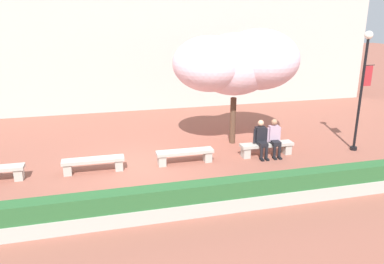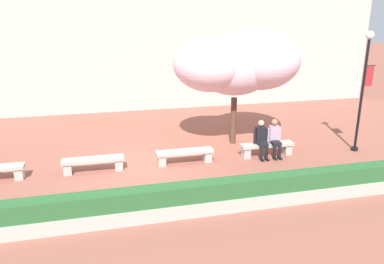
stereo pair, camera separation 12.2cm
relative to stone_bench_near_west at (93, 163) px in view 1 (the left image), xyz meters
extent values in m
plane|color=#8E5142|center=(1.46, 0.00, -0.31)|extent=(100.00, 100.00, 0.00)
cube|color=#B7B2A8|center=(1.46, 9.72, 4.44)|extent=(28.00, 4.00, 9.49)
cube|color=#ADA89E|center=(-2.15, -0.01, -0.13)|extent=(0.24, 0.34, 0.35)
cube|color=#ADA89E|center=(0.00, 0.00, 0.09)|extent=(1.89, 0.44, 0.10)
cube|color=#ADA89E|center=(-0.77, 0.01, -0.13)|extent=(0.24, 0.34, 0.35)
cube|color=#ADA89E|center=(0.77, -0.01, -0.13)|extent=(0.24, 0.34, 0.35)
cube|color=#ADA89E|center=(2.93, 0.00, 0.09)|extent=(1.89, 0.44, 0.10)
cube|color=#ADA89E|center=(2.15, 0.01, -0.13)|extent=(0.24, 0.34, 0.35)
cube|color=#ADA89E|center=(3.70, -0.01, -0.13)|extent=(0.24, 0.34, 0.35)
cube|color=#ADA89E|center=(5.86, 0.00, 0.09)|extent=(1.89, 0.44, 0.10)
cube|color=#ADA89E|center=(5.08, 0.01, -0.13)|extent=(0.24, 0.34, 0.35)
cube|color=#ADA89E|center=(6.63, -0.01, -0.13)|extent=(0.24, 0.34, 0.35)
cube|color=black|center=(5.50, -0.42, -0.28)|extent=(0.11, 0.22, 0.06)
cylinder|color=black|center=(5.50, -0.36, -0.07)|extent=(0.10, 0.10, 0.42)
cube|color=black|center=(5.68, -0.42, -0.28)|extent=(0.11, 0.22, 0.06)
cylinder|color=black|center=(5.68, -0.36, -0.07)|extent=(0.10, 0.10, 0.42)
cube|color=black|center=(5.60, -0.18, 0.20)|extent=(0.29, 0.41, 0.12)
cube|color=black|center=(5.61, 0.04, 0.47)|extent=(0.35, 0.23, 0.54)
sphere|color=tan|center=(5.61, 0.04, 0.88)|extent=(0.21, 0.21, 0.21)
cylinder|color=black|center=(5.39, 0.03, 0.43)|extent=(0.09, 0.09, 0.50)
cylinder|color=black|center=(5.81, 0.01, 0.43)|extent=(0.09, 0.09, 0.50)
cube|color=black|center=(5.98, -0.41, -0.28)|extent=(0.12, 0.23, 0.06)
cylinder|color=black|center=(5.98, -0.35, -0.07)|extent=(0.10, 0.10, 0.42)
cube|color=black|center=(6.16, -0.43, -0.28)|extent=(0.12, 0.23, 0.06)
cylinder|color=black|center=(6.16, -0.37, -0.07)|extent=(0.10, 0.10, 0.42)
cube|color=black|center=(6.09, -0.18, 0.20)|extent=(0.31, 0.42, 0.12)
cube|color=#B293A8|center=(6.11, 0.04, 0.47)|extent=(0.36, 0.25, 0.54)
sphere|color=#A37556|center=(6.11, 0.04, 0.88)|extent=(0.21, 0.21, 0.21)
cylinder|color=#B293A8|center=(5.90, 0.04, 0.43)|extent=(0.09, 0.09, 0.50)
cylinder|color=#B293A8|center=(6.31, 0.00, 0.43)|extent=(0.09, 0.09, 0.50)
cylinder|color=#513828|center=(5.19, 1.60, 0.58)|extent=(0.22, 0.22, 1.77)
ellipsoid|color=#F4CCDB|center=(5.19, 1.60, 2.69)|extent=(2.97, 2.54, 2.23)
ellipsoid|color=#F4CCDB|center=(4.24, 1.65, 2.74)|extent=(2.63, 2.78, 1.97)
ellipsoid|color=#F4CCDB|center=(6.13, 1.66, 2.84)|extent=(2.94, 3.15, 2.21)
cylinder|color=black|center=(9.19, -0.28, -0.25)|extent=(0.24, 0.24, 0.12)
cylinder|color=black|center=(9.19, -0.28, 1.66)|extent=(0.09, 0.09, 3.92)
sphere|color=white|center=(9.19, -0.28, 3.76)|extent=(0.28, 0.28, 0.28)
cylinder|color=black|center=(9.39, -0.28, 2.76)|extent=(0.40, 0.02, 0.02)
cube|color=maroon|center=(9.39, -0.28, 2.39)|extent=(0.30, 0.02, 0.70)
cube|color=#ADA89E|center=(1.46, -3.28, -0.13)|extent=(15.27, 0.50, 0.36)
cube|color=#285B2D|center=(1.46, -3.28, 0.27)|extent=(15.17, 0.44, 0.44)
camera|label=1|loc=(0.24, -11.23, 4.33)|focal=35.00mm
camera|label=2|loc=(0.36, -11.26, 4.33)|focal=35.00mm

